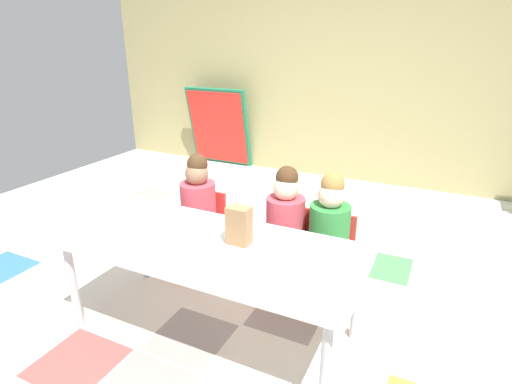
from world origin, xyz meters
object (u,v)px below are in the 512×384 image
Objects in this scene: paper_plate_center_table at (184,222)px; craft_table at (211,251)px; seated_child_far_right at (330,228)px; donut_powdered_on_plate at (201,230)px; paper_plate_near_edge at (201,234)px; seated_child_near_camera at (199,202)px; folded_activity_table at (219,127)px; seated_child_middle_seat at (286,219)px; paper_bag_brown at (239,225)px.

craft_table is at bearing -29.43° from paper_plate_center_table.
donut_powdered_on_plate is (-0.62, -0.54, 0.08)m from seated_child_far_right.
paper_plate_near_edge is at bearing 0.00° from donut_powdered_on_plate.
seated_child_near_camera reaches higher than paper_plate_center_table.
donut_powdered_on_plate reaches higher than craft_table.
seated_child_far_right is at bearing 49.49° from craft_table.
folded_activity_table is 9.04× the size of donut_powdered_on_plate.
seated_child_far_right is (0.30, 0.00, 0.00)m from seated_child_middle_seat.
folded_activity_table is 3.50m from paper_plate_near_edge.
seated_child_far_right is 0.84× the size of folded_activity_table.
paper_plate_center_table is at bearing 167.64° from paper_bag_brown.
folded_activity_table reaches higher than paper_plate_near_edge.
paper_plate_center_table is 1.50× the size of donut_powdered_on_plate.
paper_plate_center_table is at bearing 152.89° from paper_plate_near_edge.
donut_powdered_on_plate is at bearing -60.98° from folded_activity_table.
paper_plate_near_edge reaches higher than craft_table.
craft_table is at bearing -60.06° from folded_activity_table.
seated_child_near_camera is 0.69m from seated_child_middle_seat.
seated_child_far_right reaches higher than paper_plate_near_edge.
paper_plate_center_table is (-0.19, 0.10, 0.00)m from paper_plate_near_edge.
paper_plate_center_table is (-0.29, 0.17, 0.06)m from craft_table.
seated_child_near_camera is 0.48m from paper_plate_center_table.
craft_table is at bearing -33.34° from paper_plate_near_edge.
seated_child_far_right reaches higher than donut_powdered_on_plate.
seated_child_far_right is at bearing 0.00° from seated_child_near_camera.
craft_table is 1.89× the size of seated_child_middle_seat.
paper_plate_near_edge is (1.70, -3.06, 0.08)m from folded_activity_table.
paper_plate_near_edge is at bearing 179.85° from paper_bag_brown.
folded_activity_table reaches higher than seated_child_middle_seat.
donut_powdered_on_plate is (0.19, -0.10, 0.02)m from paper_plate_center_table.
donut_powdered_on_plate is at bearing 179.85° from paper_bag_brown.
paper_plate_near_edge is (-0.32, -0.54, 0.06)m from seated_child_middle_seat.
paper_bag_brown is at bearing -40.79° from seated_child_near_camera.
craft_table is 3.62m from folded_activity_table.
paper_bag_brown is at bearing -0.15° from donut_powdered_on_plate.
donut_powdered_on_plate is at bearing -55.45° from seated_child_near_camera.
seated_child_near_camera is at bearing -180.00° from seated_child_middle_seat.
folded_activity_table reaches higher than seated_child_near_camera.
paper_plate_center_table is (0.18, -0.44, 0.06)m from seated_child_near_camera.
seated_child_near_camera and seated_child_far_right have the same top height.
folded_activity_table is at bearing 128.67° from seated_child_middle_seat.
folded_activity_table is 6.04× the size of paper_plate_near_edge.
paper_plate_near_edge is (0.37, -0.54, 0.06)m from seated_child_near_camera.
paper_plate_center_table is at bearing -151.42° from seated_child_far_right.
seated_child_far_right is 7.63× the size of donut_powdered_on_plate.
seated_child_far_right is at bearing 55.53° from paper_bag_brown.
paper_plate_center_table is at bearing -139.03° from seated_child_middle_seat.
folded_activity_table reaches higher than paper_plate_center_table.
donut_powdered_on_plate reaches higher than paper_plate_center_table.
craft_table is 14.40× the size of donut_powdered_on_plate.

